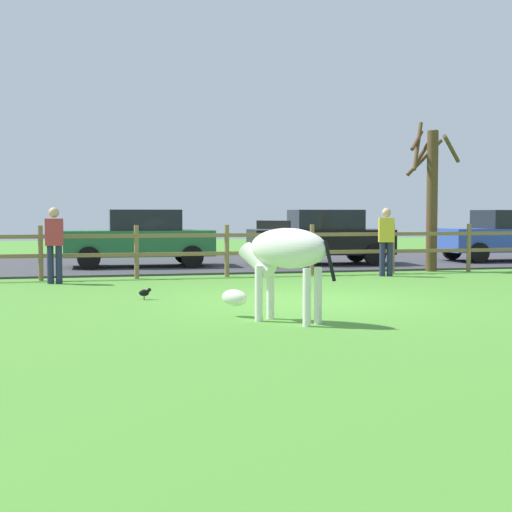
# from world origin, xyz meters

# --- Properties ---
(ground_plane) EXTENTS (60.00, 60.00, 0.00)m
(ground_plane) POSITION_xyz_m (0.00, 0.00, 0.00)
(ground_plane) COLOR #47842D
(parking_asphalt) EXTENTS (28.00, 7.40, 0.05)m
(parking_asphalt) POSITION_xyz_m (0.00, 9.30, 0.03)
(parking_asphalt) COLOR #38383D
(parking_asphalt) RESTS_ON ground_plane
(paddock_fence) EXTENTS (21.40, 0.11, 1.24)m
(paddock_fence) POSITION_xyz_m (-0.35, 5.00, 0.71)
(paddock_fence) COLOR olive
(paddock_fence) RESTS_ON ground_plane
(bare_tree) EXTENTS (1.40, 1.40, 3.93)m
(bare_tree) POSITION_xyz_m (5.16, 5.43, 2.06)
(bare_tree) COLOR #513A23
(bare_tree) RESTS_ON ground_plane
(zebra) EXTENTS (1.40, 1.60, 1.41)m
(zebra) POSITION_xyz_m (-1.07, -2.34, 0.93)
(zebra) COLOR white
(zebra) RESTS_ON ground_plane
(crow_on_grass) EXTENTS (0.21, 0.10, 0.20)m
(crow_on_grass) POSITION_xyz_m (-2.69, 0.80, 0.13)
(crow_on_grass) COLOR black
(crow_on_grass) RESTS_ON ground_plane
(parked_car_black) EXTENTS (4.10, 2.10, 1.56)m
(parked_car_black) POSITION_xyz_m (2.99, 7.86, 0.84)
(parked_car_black) COLOR black
(parked_car_black) RESTS_ON parking_asphalt
(parked_car_green) EXTENTS (4.04, 1.96, 1.56)m
(parked_car_green) POSITION_xyz_m (-2.11, 8.23, 0.84)
(parked_car_green) COLOR #236B38
(parked_car_green) RESTS_ON parking_asphalt
(parked_car_blue) EXTENTS (4.06, 2.01, 1.56)m
(parked_car_blue) POSITION_xyz_m (9.04, 7.96, 0.84)
(parked_car_blue) COLOR #2D4CAD
(parked_car_blue) RESTS_ON parking_asphalt
(visitor_left_of_tree) EXTENTS (0.38, 0.26, 1.64)m
(visitor_left_of_tree) POSITION_xyz_m (-4.29, 4.20, 0.91)
(visitor_left_of_tree) COLOR #232847
(visitor_left_of_tree) RESTS_ON ground_plane
(visitor_right_of_tree) EXTENTS (0.41, 0.31, 1.64)m
(visitor_right_of_tree) POSITION_xyz_m (3.40, 4.25, 0.91)
(visitor_right_of_tree) COLOR #232847
(visitor_right_of_tree) RESTS_ON ground_plane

